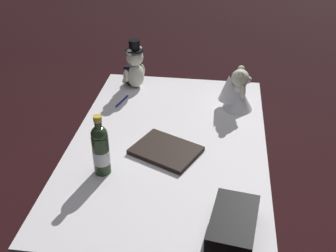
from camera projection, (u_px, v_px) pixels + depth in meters
ground_plane at (168, 245)px, 2.41m from camera, size 12.00×12.00×0.00m
reception_table at (168, 198)px, 2.21m from camera, size 1.45×0.94×0.71m
teddy_bear_groom at (135, 68)px, 2.48m from camera, size 0.14×0.14×0.30m
teddy_bear_bride at (236, 91)px, 2.26m from camera, size 0.17×0.21×0.24m
champagne_bottle at (101, 149)px, 1.77m from camera, size 0.07×0.07×0.29m
signing_pen at (122, 101)px, 2.38m from camera, size 0.14×0.05×0.01m
gift_case_black at (233, 226)px, 1.50m from camera, size 0.29×0.20×0.10m
guestbook at (166, 150)px, 1.96m from camera, size 0.33×0.36×0.02m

